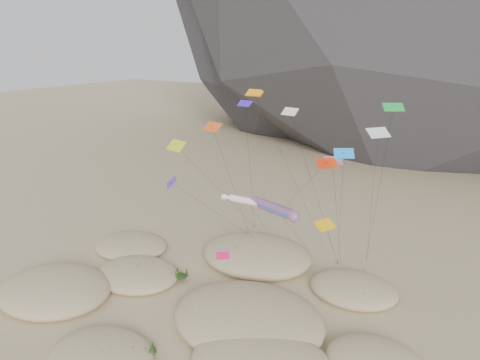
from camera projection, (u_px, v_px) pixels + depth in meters
name	position (u px, v px, depth m)	size (l,w,h in m)	color
ground	(196.00, 325.00, 51.24)	(500.00, 500.00, 0.00)	#CCB789
dunes	(210.00, 297.00, 55.37)	(49.43, 38.20, 4.02)	#CCB789
dune_grass	(211.00, 300.00, 54.58)	(43.73, 26.29, 1.62)	black
kite_stakes	(298.00, 249.00, 69.58)	(20.52, 7.29, 0.30)	#3F2D1E
rainbow_tube_kite	(275.00, 209.00, 51.45)	(8.12, 18.72, 13.11)	#FF461A
white_tube_kite	(245.00, 201.00, 56.17)	(7.21, 16.01, 12.12)	white
orange_parafoil	(256.00, 96.00, 58.71)	(6.84, 12.11, 24.05)	orange
multi_parafoil	(333.00, 162.00, 54.85)	(2.70, 7.63, 16.84)	red
delta_kites	(274.00, 159.00, 53.41)	(27.18, 23.87, 23.43)	white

